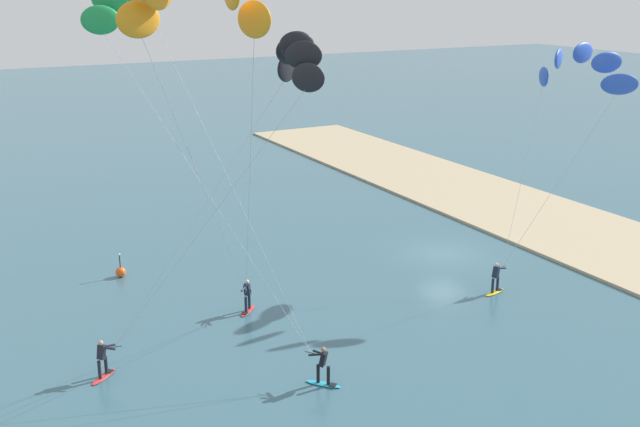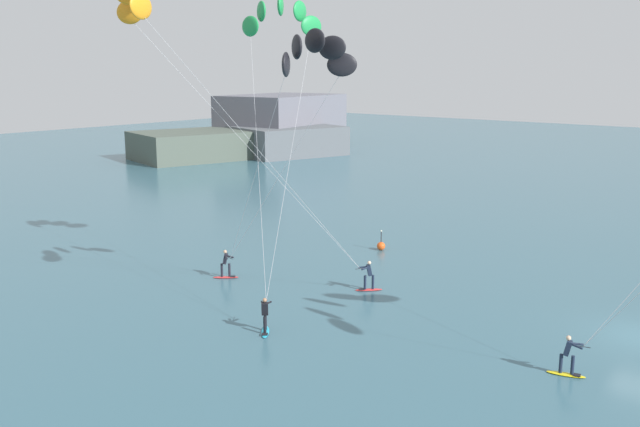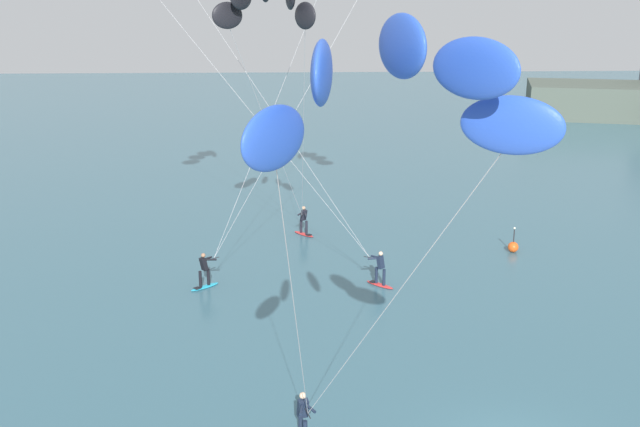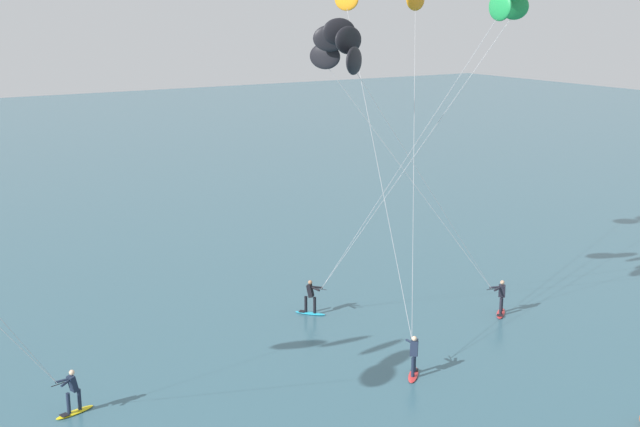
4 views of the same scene
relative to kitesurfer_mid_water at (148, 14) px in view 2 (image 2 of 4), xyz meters
The scene contains 5 objects.
kitesurfer_mid_water is the anchor object (origin of this frame).
kitesurfer_far_out 7.56m from the kitesurfer_mid_water, 46.74° to the right, with size 4.61×9.84×13.76m.
kitesurfer_downwind 8.34m from the kitesurfer_mid_water, ahead, with size 9.31×7.78×15.84m.
marker_buoy 22.47m from the kitesurfer_mid_water, ahead, with size 0.56×0.56×1.38m.
distant_headland 69.04m from the kitesurfer_mid_water, 39.11° to the left, with size 33.67×20.89×8.08m.
Camera 2 is at (-32.35, -7.28, 12.01)m, focal length 39.02 mm.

